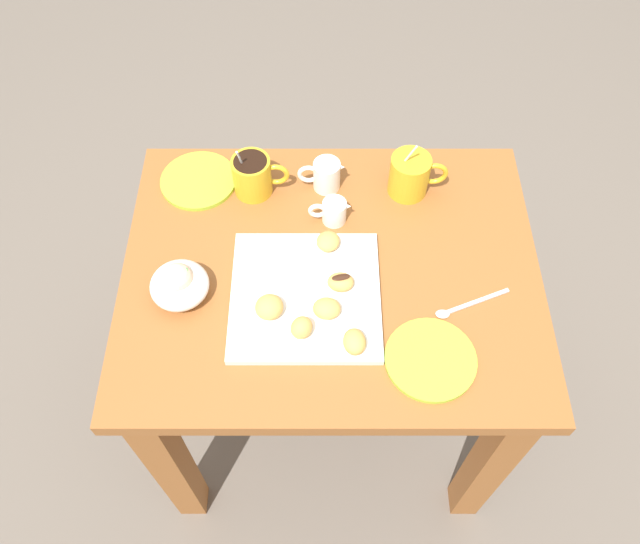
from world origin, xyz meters
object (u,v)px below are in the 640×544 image
pastry_plate_square (304,296)px  beignet_2 (327,241)px  chocolate_sauce_pitcher (332,211)px  cream_pitcher_white (324,174)px  saucer_lime_right (197,181)px  ice_cream_bowl (178,284)px  dining_table (329,309)px  beignet_5 (326,308)px  beignet_4 (301,328)px  beignet_0 (268,307)px  coffee_mug_mustard_right (409,174)px  beignet_1 (354,342)px  coffee_mug_mustard_left (252,175)px  beignet_3 (340,282)px  saucer_lime_left (430,359)px

pastry_plate_square → beignet_2: 0.13m
chocolate_sauce_pitcher → cream_pitcher_white: bearing=99.7°
pastry_plate_square → saucer_lime_right: size_ratio=1.73×
cream_pitcher_white → ice_cream_bowl: size_ratio=0.89×
dining_table → beignet_5: (-0.01, -0.11, 0.20)m
beignet_2 → beignet_4: 0.21m
beignet_2 → cream_pitcher_white: bearing=91.3°
beignet_0 → beignet_2: 0.20m
coffee_mug_mustard_right → beignet_0: coffee_mug_mustard_right is taller
coffee_mug_mustard_right → ice_cream_bowl: coffee_mug_mustard_right is taller
coffee_mug_mustard_right → beignet_2: bearing=-137.5°
beignet_1 → chocolate_sauce_pitcher: bearing=96.4°
beignet_0 → ice_cream_bowl: bearing=164.0°
beignet_0 → cream_pitcher_white: bearing=71.8°
coffee_mug_mustard_left → dining_table: bearing=-51.6°
coffee_mug_mustard_left → ice_cream_bowl: coffee_mug_mustard_left is taller
ice_cream_bowl → beignet_1: size_ratio=2.15×
dining_table → chocolate_sauce_pitcher: bearing=87.3°
dining_table → beignet_3: (0.02, -0.05, 0.20)m
ice_cream_bowl → pastry_plate_square: bearing=-2.1°
beignet_2 → coffee_mug_mustard_left: bearing=134.5°
beignet_5 → coffee_mug_mustard_right: bearing=60.6°
ice_cream_bowl → saucer_lime_left: ice_cream_bowl is taller
cream_pitcher_white → saucer_lime_left: cream_pitcher_white is taller
coffee_mug_mustard_right → beignet_5: coffee_mug_mustard_right is taller
beignet_5 → chocolate_sauce_pitcher: bearing=86.2°
cream_pitcher_white → beignet_2: (0.00, -0.18, -0.01)m
cream_pitcher_white → beignet_1: cream_pitcher_white is taller
cream_pitcher_white → beignet_5: bearing=-90.0°
beignet_1 → beignet_2: bearing=101.5°
dining_table → chocolate_sauce_pitcher: (0.01, 0.13, 0.20)m
saucer_lime_left → beignet_5: size_ratio=3.21×
ice_cream_bowl → chocolate_sauce_pitcher: size_ratio=1.27×
pastry_plate_square → beignet_4: bearing=-93.7°
coffee_mug_mustard_left → beignet_2: bearing=-45.5°
beignet_5 → cream_pitcher_white: bearing=90.0°
coffee_mug_mustard_right → beignet_3: 0.31m
beignet_1 → beignet_5: (-0.05, 0.07, -0.00)m
beignet_0 → beignet_3: (0.14, 0.06, -0.00)m
cream_pitcher_white → beignet_4: (-0.05, -0.38, -0.00)m
beignet_3 → beignet_1: bearing=-80.0°
ice_cream_bowl → beignet_3: bearing=1.3°
chocolate_sauce_pitcher → dining_table: bearing=-92.7°
saucer_lime_right → beignet_3: size_ratio=3.25×
dining_table → saucer_lime_right: bearing=141.5°
ice_cream_bowl → chocolate_sauce_pitcher: 0.36m
beignet_0 → beignet_4: size_ratio=1.22×
ice_cream_bowl → cream_pitcher_white: bearing=44.6°
beignet_4 → beignet_5: beignet_4 is taller
beignet_2 → beignet_5: size_ratio=0.93×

